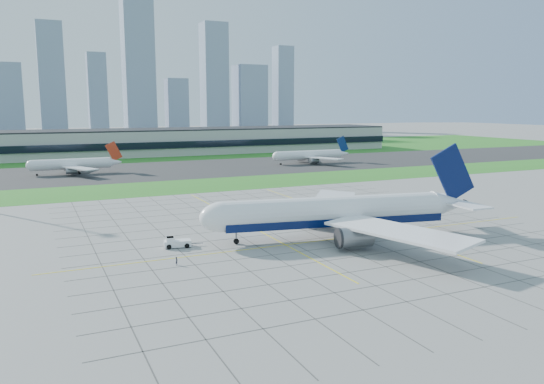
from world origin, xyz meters
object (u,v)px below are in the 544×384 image
at_px(pushback_tug, 176,243).
at_px(airliner, 336,213).
at_px(crew_near, 177,261).
at_px(distant_jet_1, 73,164).
at_px(crew_far, 444,238).
at_px(distant_jet_2, 310,155).

bearing_deg(pushback_tug, airliner, -0.87).
xyz_separation_m(crew_near, distant_jet_1, (-6.44, 153.09, 3.69)).
relative_size(pushback_tug, distant_jet_1, 0.20).
bearing_deg(distant_jet_1, airliner, -73.03).
height_order(crew_far, distant_jet_2, distant_jet_2).
relative_size(crew_far, distant_jet_1, 0.04).
xyz_separation_m(crew_near, distant_jet_2, (109.71, 148.31, 3.70)).
relative_size(airliner, pushback_tug, 7.98).
height_order(airliner, distant_jet_2, airliner).
relative_size(distant_jet_1, distant_jet_2, 1.00).
distance_m(pushback_tug, distant_jet_2, 172.50).
height_order(crew_near, distant_jet_1, distant_jet_1).
distance_m(pushback_tug, crew_near, 13.07).
distance_m(airliner, distant_jet_2, 159.24).
xyz_separation_m(airliner, distant_jet_1, (-44.92, 147.20, -1.25)).
height_order(airliner, crew_far, airliner).
height_order(crew_near, crew_far, crew_far).
bearing_deg(distant_jet_2, crew_near, -126.49).
height_order(pushback_tug, distant_jet_2, distant_jet_2).
xyz_separation_m(airliner, crew_near, (-38.48, -5.90, -4.94)).
bearing_deg(distant_jet_2, airliner, -116.57).
relative_size(crew_far, distant_jet_2, 0.04).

